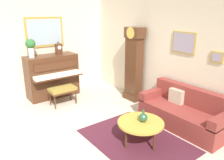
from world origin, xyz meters
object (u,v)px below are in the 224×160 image
(grandfather_clock, at_px, (134,66))
(mantel_clock, at_px, (59,48))
(piano_bench, at_px, (63,90))
(green_jug, at_px, (143,117))
(coffee_table, at_px, (141,123))
(couch, at_px, (184,112))
(piano, at_px, (52,76))
(flower_vase, at_px, (31,46))

(grandfather_clock, relative_size, mantel_clock, 5.34)
(piano_bench, bearing_deg, green_jug, 9.97)
(piano_bench, relative_size, grandfather_clock, 0.34)
(grandfather_clock, height_order, coffee_table, grandfather_clock)
(piano_bench, bearing_deg, couch, 31.17)
(piano, height_order, mantel_clock, mantel_clock)
(coffee_table, bearing_deg, mantel_clock, -178.13)
(couch, xyz_separation_m, green_jug, (-0.10, -1.16, 0.20))
(piano_bench, relative_size, mantel_clock, 1.84)
(piano_bench, height_order, green_jug, green_jug)
(piano, relative_size, grandfather_clock, 0.71)
(grandfather_clock, xyz_separation_m, flower_vase, (-1.61, -2.24, 0.58))
(couch, distance_m, mantel_clock, 3.81)
(piano_bench, distance_m, mantel_clock, 1.28)
(couch, relative_size, flower_vase, 3.28)
(grandfather_clock, bearing_deg, coffee_table, -38.65)
(piano_bench, xyz_separation_m, flower_vase, (-0.75, -0.48, 1.14))
(flower_vase, bearing_deg, coffee_table, 15.10)
(grandfather_clock, bearing_deg, green_jug, -37.48)
(coffee_table, distance_m, flower_vase, 3.61)
(piano, xyz_separation_m, flower_vase, (0.00, -0.53, 0.92))
(piano, xyz_separation_m, piano_bench, (0.75, -0.05, -0.21))
(coffee_table, xyz_separation_m, green_jug, (0.02, 0.04, 0.12))
(grandfather_clock, height_order, mantel_clock, grandfather_clock)
(piano, bearing_deg, piano_bench, -3.78)
(couch, relative_size, coffee_table, 2.16)
(piano, relative_size, mantel_clock, 3.79)
(coffee_table, distance_m, green_jug, 0.13)
(grandfather_clock, xyz_separation_m, green_jug, (1.71, -1.31, -0.45))
(piano_bench, bearing_deg, grandfather_clock, 64.18)
(piano_bench, height_order, couch, couch)
(piano, xyz_separation_m, mantel_clock, (0.00, 0.25, 0.78))
(piano_bench, xyz_separation_m, couch, (2.66, 1.61, -0.09))
(flower_vase, bearing_deg, piano_bench, 32.57)
(grandfather_clock, height_order, green_jug, grandfather_clock)
(grandfather_clock, relative_size, green_jug, 8.46)
(green_jug, bearing_deg, coffee_table, -113.46)
(green_jug, bearing_deg, couch, 85.22)
(piano, distance_m, grandfather_clock, 2.37)
(coffee_table, relative_size, green_jug, 3.67)
(piano, distance_m, mantel_clock, 0.82)
(grandfather_clock, distance_m, coffee_table, 2.24)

